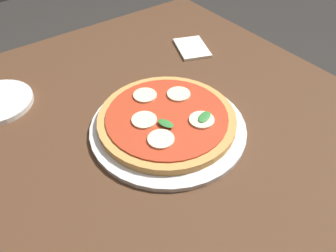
# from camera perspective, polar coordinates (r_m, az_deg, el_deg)

# --- Properties ---
(dining_table) EXTENTS (1.18, 1.00, 0.76)m
(dining_table) POSITION_cam_1_polar(r_m,az_deg,el_deg) (0.88, 0.82, -5.17)
(dining_table) COLOR #4C301E
(dining_table) RESTS_ON ground_plane
(serving_tray) EXTENTS (0.37, 0.37, 0.01)m
(serving_tray) POSITION_cam_1_polar(r_m,az_deg,el_deg) (0.80, -0.00, -0.21)
(serving_tray) COLOR silver
(serving_tray) RESTS_ON dining_table
(pizza) EXTENTS (0.33, 0.33, 0.03)m
(pizza) POSITION_cam_1_polar(r_m,az_deg,el_deg) (0.79, -0.19, 1.28)
(pizza) COLOR tan
(pizza) RESTS_ON serving_tray
(napkin) EXTENTS (0.15, 0.13, 0.01)m
(napkin) POSITION_cam_1_polar(r_m,az_deg,el_deg) (1.10, 4.09, 13.10)
(napkin) COLOR white
(napkin) RESTS_ON dining_table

